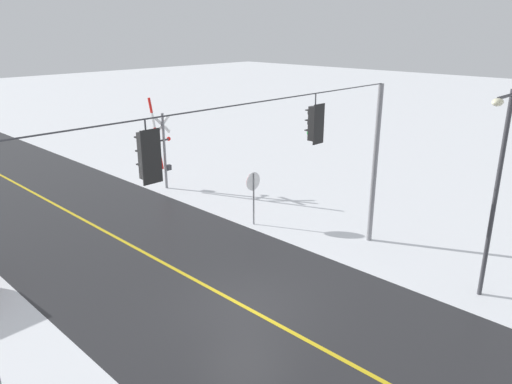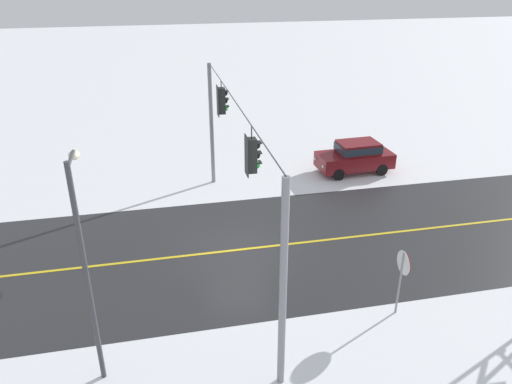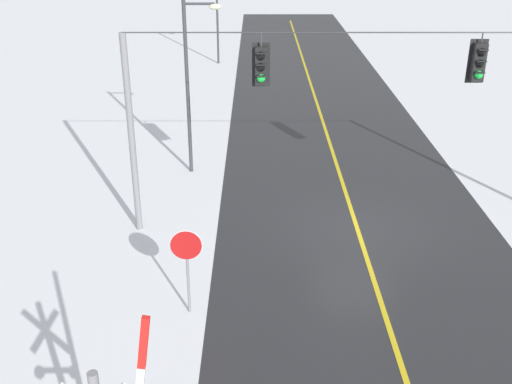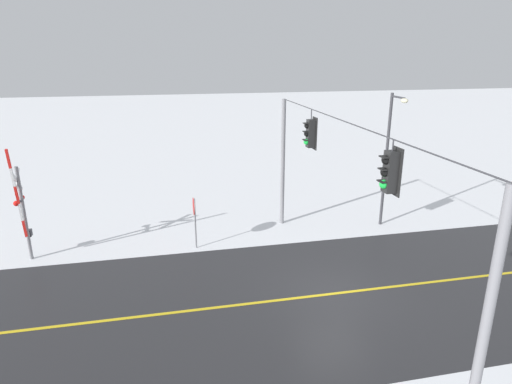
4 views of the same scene
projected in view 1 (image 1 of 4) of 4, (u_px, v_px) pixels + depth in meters
ground_plane at (246, 308)px, 14.92m from camera, size 160.00×160.00×0.00m
signal_span at (244, 182)px, 13.63m from camera, size 14.20×0.47×6.22m
stop_sign at (253, 187)px, 20.71m from camera, size 0.80×0.09×2.35m
railroad_crossing at (163, 146)px, 25.24m from camera, size 1.27×0.31×4.85m
streetlamp_near at (496, 179)px, 14.28m from camera, size 1.39×0.28×6.50m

